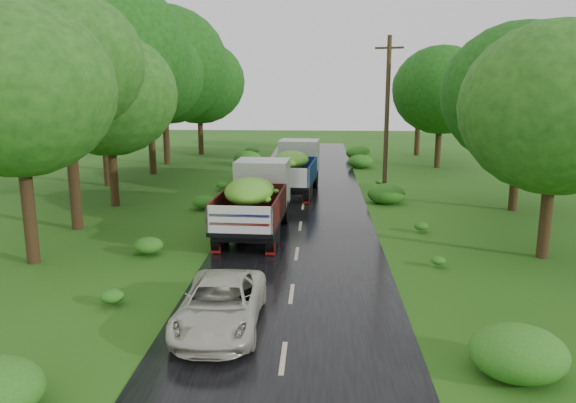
# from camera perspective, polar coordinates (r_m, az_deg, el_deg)

# --- Properties ---
(ground) EXTENTS (120.00, 120.00, 0.00)m
(ground) POSITION_cam_1_polar(r_m,az_deg,el_deg) (13.52, -0.49, -15.66)
(ground) COLOR #1E4A10
(ground) RESTS_ON ground
(road) EXTENTS (6.50, 80.00, 0.02)m
(road) POSITION_cam_1_polar(r_m,az_deg,el_deg) (18.08, 0.52, -8.20)
(road) COLOR black
(road) RESTS_ON ground
(road_lines) EXTENTS (0.12, 69.60, 0.00)m
(road_lines) POSITION_cam_1_polar(r_m,az_deg,el_deg) (19.02, 0.66, -7.12)
(road_lines) COLOR #BFB78C
(road_lines) RESTS_ON road
(truck_near) EXTENTS (2.68, 6.82, 2.82)m
(truck_near) POSITION_cam_1_polar(r_m,az_deg,el_deg) (23.36, -3.31, 0.55)
(truck_near) COLOR black
(truck_near) RESTS_ON ground
(truck_far) EXTENTS (2.92, 6.84, 2.80)m
(truck_far) POSITION_cam_1_polar(r_m,az_deg,el_deg) (31.94, 0.69, 3.72)
(truck_far) COLOR black
(truck_far) RESTS_ON ground
(car) EXTENTS (2.09, 4.48, 1.24)m
(car) POSITION_cam_1_polar(r_m,az_deg,el_deg) (14.86, -6.86, -10.35)
(car) COLOR beige
(car) RESTS_ON road
(utility_pole) EXTENTS (1.45, 0.61, 8.59)m
(utility_pole) POSITION_cam_1_polar(r_m,az_deg,el_deg) (30.53, 10.01, 8.50)
(utility_pole) COLOR #382616
(utility_pole) RESTS_ON ground
(trees_left) EXTENTS (6.90, 33.41, 9.69)m
(trees_left) POSITION_cam_1_polar(r_m,az_deg,el_deg) (36.01, -15.36, 12.47)
(trees_left) COLOR black
(trees_left) RESTS_ON ground
(trees_right) EXTENTS (5.26, 31.67, 7.41)m
(trees_right) POSITION_cam_1_polar(r_m,az_deg,el_deg) (33.83, 18.57, 10.30)
(trees_right) COLOR black
(trees_right) RESTS_ON ground
(shrubs) EXTENTS (11.90, 44.00, 0.70)m
(shrubs) POSITION_cam_1_polar(r_m,az_deg,el_deg) (26.61, 1.41, -0.73)
(shrubs) COLOR #286818
(shrubs) RESTS_ON ground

